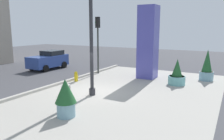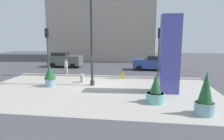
% 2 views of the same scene
% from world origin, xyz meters
% --- Properties ---
extents(ground_plane, '(60.00, 60.00, 0.00)m').
position_xyz_m(ground_plane, '(0.00, 4.00, 0.00)').
color(ground_plane, '#47474C').
extents(plaza_pavement, '(18.00, 10.00, 0.02)m').
position_xyz_m(plaza_pavement, '(0.00, -2.00, 0.00)').
color(plaza_pavement, '#ADA89E').
rests_on(plaza_pavement, ground_plane).
extents(curb_strip, '(18.00, 0.24, 0.16)m').
position_xyz_m(curb_strip, '(0.00, 3.12, 0.08)').
color(curb_strip, '#B7B2A8').
rests_on(curb_strip, ground_plane).
extents(lamp_post, '(0.44, 0.44, 7.80)m').
position_xyz_m(lamp_post, '(-0.63, -0.28, 3.81)').
color(lamp_post, '#2D2D33').
rests_on(lamp_post, ground_plane).
extents(art_pillar_blue, '(1.34, 1.34, 5.54)m').
position_xyz_m(art_pillar_blue, '(5.35, -1.47, 2.77)').
color(art_pillar_blue, '#4C4CAD').
rests_on(art_pillar_blue, ground_plane).
extents(potted_plant_mid_plaza, '(1.16, 1.16, 1.79)m').
position_xyz_m(potted_plant_mid_plaza, '(4.24, -4.02, 0.68)').
color(potted_plant_mid_plaza, '#6BB2B2').
rests_on(potted_plant_mid_plaza, ground_plane).
extents(potted_plant_by_pillar, '(0.94, 0.94, 1.71)m').
position_xyz_m(potted_plant_by_pillar, '(-3.92, -1.12, 0.91)').
color(potted_plant_by_pillar, '#7AA8B7').
rests_on(potted_plant_by_pillar, ground_plane).
extents(potted_plant_curbside, '(1.01, 1.01, 2.32)m').
position_xyz_m(potted_plant_curbside, '(6.63, -5.65, 0.99)').
color(potted_plant_curbside, '#7AA8B7').
rests_on(potted_plant_curbside, ground_plane).
extents(fire_hydrant, '(0.36, 0.26, 0.75)m').
position_xyz_m(fire_hydrant, '(1.65, 2.66, 0.37)').
color(fire_hydrant, gold).
rests_on(fire_hydrant, ground_plane).
extents(concrete_bollard, '(0.36, 0.36, 0.75)m').
position_xyz_m(concrete_bollard, '(-1.75, 0.62, 0.38)').
color(concrete_bollard, '#B2ADA3').
rests_on(concrete_bollard, ground_plane).
extents(traffic_light_far_side, '(0.28, 0.42, 4.78)m').
position_xyz_m(traffic_light_far_side, '(4.97, 2.85, 3.21)').
color(traffic_light_far_side, '#333833').
rests_on(traffic_light_far_side, ground_plane).
extents(traffic_light_corner, '(0.28, 0.42, 4.80)m').
position_xyz_m(traffic_light_corner, '(-5.98, 2.98, 3.23)').
color(traffic_light_corner, '#333833').
rests_on(traffic_light_corner, ground_plane).
extents(car_intersection, '(3.94, 2.01, 1.74)m').
position_xyz_m(car_intersection, '(4.50, 8.11, 0.87)').
color(car_intersection, '#2D4793').
rests_on(car_intersection, ground_plane).
extents(car_curb_west, '(4.41, 2.09, 1.94)m').
position_xyz_m(car_curb_west, '(-6.52, 8.85, 0.97)').
color(car_curb_west, '#565B56').
rests_on(car_curb_west, ground_plane).
extents(pedestrian_crossing, '(0.44, 0.44, 1.61)m').
position_xyz_m(pedestrian_crossing, '(-4.61, 4.25, 0.89)').
color(pedestrian_crossing, '#B2AD9E').
rests_on(pedestrian_crossing, ground_plane).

